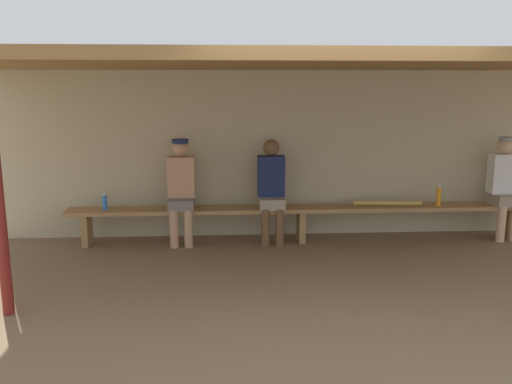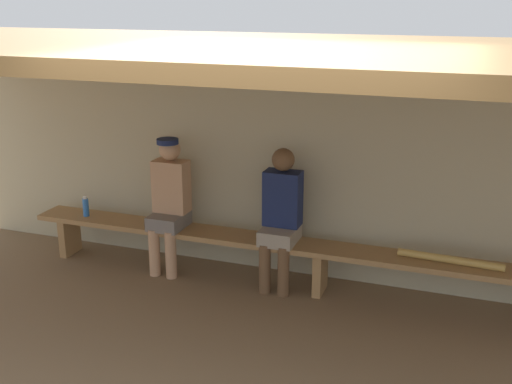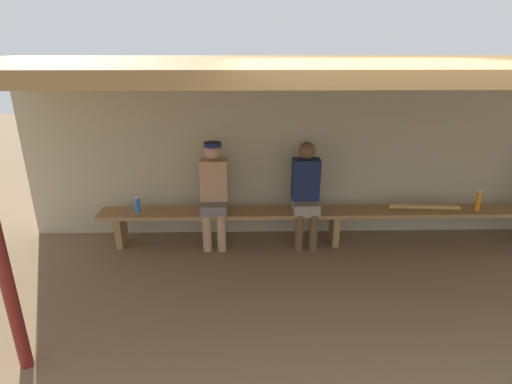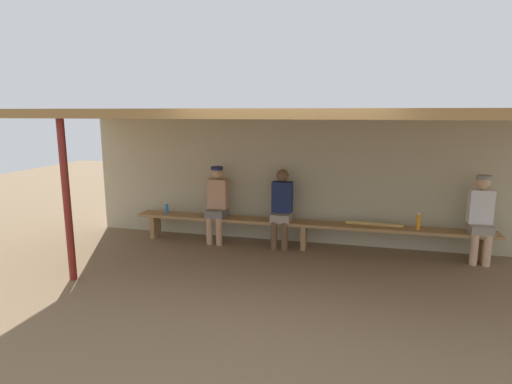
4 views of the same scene
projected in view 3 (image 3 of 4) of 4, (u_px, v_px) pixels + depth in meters
The scene contains 9 objects.
ground_plane at pixel (365, 317), 3.89m from camera, with size 24.00×24.00×0.00m, color brown.
back_wall at pixel (332, 152), 5.38m from camera, with size 8.00×0.20×2.20m, color #B7AD8C.
dugout_roof at pixel (368, 67), 3.76m from camera, with size 8.00×2.80×0.12m, color olive.
bench at pixel (335, 215), 5.21m from camera, with size 6.00×0.36×0.46m.
player_middle at pixel (306, 191), 5.08m from camera, with size 0.34×0.42×1.34m.
player_rightmost at pixel (214, 190), 5.06m from camera, with size 0.34×0.42×1.34m.
water_bottle_clear at pixel (478, 201), 5.13m from camera, with size 0.06×0.06×0.27m.
water_bottle_orange at pixel (137, 205), 5.08m from camera, with size 0.06×0.06×0.21m.
baseball_bat at pixel (424, 207), 5.19m from camera, with size 0.07×0.07×0.89m, color tan.
Camera 3 is at (-1.11, -3.21, 2.48)m, focal length 28.54 mm.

